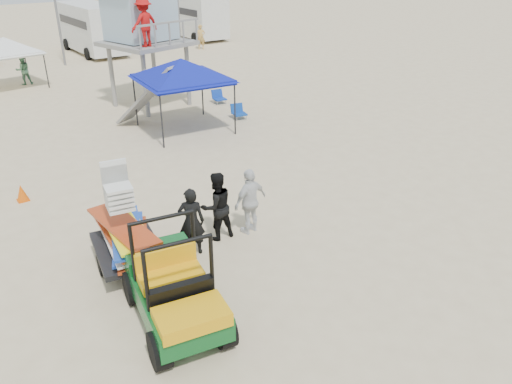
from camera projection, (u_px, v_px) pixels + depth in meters
ground at (322, 307)px, 10.26m from camera, size 140.00×140.00×0.00m
utility_cart at (173, 282)px, 9.39m from camera, size 1.83×2.94×2.09m
surf_trailer at (125, 232)px, 11.11m from camera, size 1.71×2.66×2.33m
man_left at (191, 221)px, 11.73m from camera, size 0.75×0.68×1.71m
man_mid at (216, 206)px, 12.34m from camera, size 0.89×0.71×1.78m
man_right at (250, 201)px, 12.62m from camera, size 1.08×0.58×1.76m
lifeguard_tower at (141, 17)px, 21.74m from camera, size 3.98×3.98×5.29m
canopy_blue at (181, 62)px, 19.11m from camera, size 3.45×3.45×3.26m
canopy_white_c at (4, 40)px, 25.36m from camera, size 3.21×3.21×2.99m
cone_far at (22, 193)px, 14.48m from camera, size 0.34×0.34×0.50m
beach_chair_b at (218, 97)px, 23.64m from camera, size 0.59×0.63×0.64m
beach_chair_c at (238, 111)px, 21.50m from camera, size 0.64×0.69×0.64m
rv_mid_right at (92, 26)px, 34.45m from camera, size 2.64×7.00×3.25m
rv_far_right at (195, 15)px, 40.28m from camera, size 2.64×6.60×3.25m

